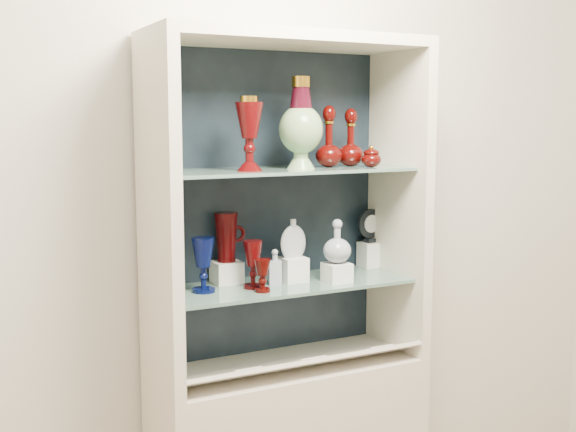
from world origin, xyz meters
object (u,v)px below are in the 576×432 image
cobalt_goblet (203,265)px  clear_round_decanter (337,242)px  enamel_urn (301,123)px  ruby_pitcher (226,237)px  ruby_decanter_a (329,133)px  flat_flask (293,238)px  clear_square_bottle (275,267)px  lidded_bowl (371,156)px  ruby_goblet_small (262,276)px  ruby_goblet_tall (253,264)px  pedestal_lamp_right (249,134)px  pedestal_lamp_left (165,135)px  ruby_decanter_b (351,136)px  cameo_medallion (370,225)px

cobalt_goblet → clear_round_decanter: clear_round_decanter is taller
enamel_urn → ruby_pitcher: bearing=150.4°
ruby_decanter_a → flat_flask: ruby_decanter_a is taller
cobalt_goblet → clear_square_bottle: cobalt_goblet is taller
lidded_bowl → ruby_goblet_small: bearing=-178.8°
ruby_decanter_a → ruby_goblet_tall: 0.56m
pedestal_lamp_right → pedestal_lamp_left: bearing=164.1°
pedestal_lamp_left → pedestal_lamp_right: size_ratio=0.98×
ruby_goblet_tall → cobalt_goblet: bearing=173.0°
ruby_decanter_a → ruby_goblet_tall: ruby_decanter_a is taller
pedestal_lamp_left → cobalt_goblet: 0.47m
enamel_urn → ruby_decanter_b: size_ratio=1.42×
ruby_decanter_a → pedestal_lamp_left: bearing=177.4°
ruby_goblet_tall → ruby_pitcher: bearing=115.2°
ruby_pitcher → clear_square_bottle: 0.21m
ruby_goblet_small → cameo_medallion: bearing=18.9°
pedestal_lamp_left → enamel_urn: enamel_urn is taller
lidded_bowl → enamel_urn: bearing=171.5°
ruby_decanter_b → ruby_goblet_small: 0.63m
ruby_decanter_b → clear_square_bottle: size_ratio=1.76×
ruby_goblet_small → ruby_goblet_tall: bearing=94.5°
lidded_bowl → flat_flask: 0.42m
enamel_urn → ruby_pitcher: enamel_urn is taller
ruby_decanter_b → ruby_pitcher: bearing=168.7°
ruby_decanter_a → ruby_goblet_small: (-0.31, -0.08, -0.49)m
clear_square_bottle → cameo_medallion: bearing=13.2°
clear_round_decanter → clear_square_bottle: bearing=164.2°
ruby_goblet_small → clear_round_decanter: clear_round_decanter is taller
pedestal_lamp_right → flat_flask: pedestal_lamp_right is taller
ruby_decanter_b → ruby_goblet_tall: 0.61m
ruby_goblet_tall → cameo_medallion: size_ratio=1.20×
pedestal_lamp_right → ruby_goblet_tall: (0.03, 0.04, -0.46)m
pedestal_lamp_right → ruby_decanter_b: pedestal_lamp_right is taller
ruby_decanter_a → ruby_goblet_tall: (-0.31, -0.01, -0.46)m
pedestal_lamp_left → ruby_goblet_small: bearing=-18.6°
ruby_pitcher → clear_square_bottle: bearing=-35.0°
pedestal_lamp_right → ruby_decanter_b: size_ratio=1.10×
enamel_urn → ruby_pitcher: 0.49m
enamel_urn → cobalt_goblet: enamel_urn is taller
lidded_bowl → ruby_pitcher: lidded_bowl is taller
ruby_goblet_tall → ruby_goblet_small: bearing=-85.5°
pedestal_lamp_left → clear_round_decanter: bearing=-7.7°
pedestal_lamp_left → ruby_goblet_tall: 0.55m
ruby_pitcher → cameo_medallion: 0.63m
ruby_goblet_small → clear_square_bottle: (0.09, 0.08, 0.01)m
ruby_decanter_a → cameo_medallion: size_ratio=1.79×
clear_square_bottle → ruby_goblet_small: bearing=-136.8°
ruby_goblet_small → ruby_pitcher: bearing=107.9°
ruby_decanter_b → flat_flask: size_ratio=1.55×
flat_flask → ruby_goblet_small: bearing=-152.0°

